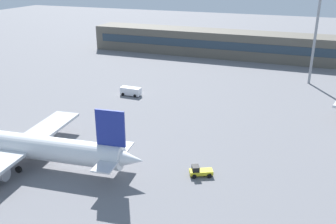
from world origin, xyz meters
TOP-DOWN VIEW (x-y plane):
  - ground_plane at (0.00, 40.00)m, footprint 400.00×400.00m
  - terminal_building at (0.00, 107.46)m, footprint 114.37×12.13m
  - airplane_near at (-21.42, 16.25)m, footprint 44.82×31.40m
  - baggage_tug_yellow at (8.35, 23.20)m, footprint 3.89×2.99m
  - service_van_white at (-19.28, 54.80)m, footprint 5.25×2.43m
  - floodlight_tower_east at (22.57, 82.26)m, footprint 3.20×0.80m

SIDE VIEW (x-z plane):
  - ground_plane at x=0.00m, z-range 0.00..0.00m
  - baggage_tug_yellow at x=8.35m, z-range -0.08..1.67m
  - service_van_white at x=-19.28m, z-range 0.07..2.15m
  - airplane_near at x=-21.42m, z-range -2.16..8.91m
  - terminal_building at x=0.00m, z-range 0.00..9.00m
  - floodlight_tower_east at x=22.57m, z-range 2.03..28.63m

